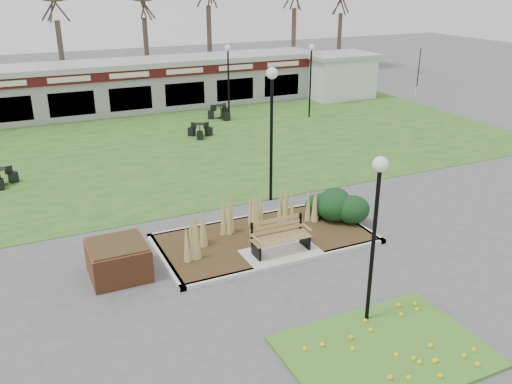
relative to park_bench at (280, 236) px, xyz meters
name	(u,v)px	position (x,y,z in m)	size (l,w,h in m)	color
ground	(283,258)	(0.00, -0.25, -0.59)	(100.00, 100.00, 0.00)	#515154
lawn	(164,146)	(0.00, 11.75, -0.58)	(34.00, 16.00, 0.02)	#245C1D
flower_bed	(385,350)	(0.00, -4.85, -0.52)	(4.20, 3.00, 0.16)	#347120
planting_bed	(300,220)	(1.27, 1.10, -0.22)	(6.75, 3.40, 1.27)	#352315
park_bench	(280,236)	(0.00, 0.00, 0.00)	(1.70, 0.66, 0.93)	olive
brick_planter	(118,260)	(-4.40, 0.75, -0.11)	(1.50, 1.50, 0.95)	brown
food_pavilion	(124,86)	(0.00, 19.71, 0.89)	(24.60, 3.40, 2.90)	gray
service_hut	(338,75)	(13.50, 17.75, 0.86)	(4.40, 3.40, 2.83)	silver
lamp_post_near_left	(272,106)	(1.59, 3.74, 2.82)	(0.39, 0.39, 4.67)	black
lamp_post_near_right	(377,205)	(0.32, -3.75, 2.33)	(0.33, 0.33, 4.00)	black
lamp_post_mid_right	(311,65)	(9.02, 13.76, 2.33)	(0.33, 0.33, 4.01)	black
lamp_post_far_right	(228,66)	(4.64, 15.00, 2.38)	(0.34, 0.34, 4.07)	black
bistro_set_a	(1,180)	(-7.07, 9.36, -0.35)	(1.24, 1.15, 0.66)	black
bistro_set_c	(200,132)	(2.05, 12.51, -0.35)	(1.17, 1.23, 0.67)	black
bistro_set_d	(221,114)	(4.37, 15.56, -0.32)	(1.41, 1.34, 0.76)	black
patio_umbrella	(417,83)	(15.72, 12.75, 0.98)	(2.49, 2.51, 2.47)	black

